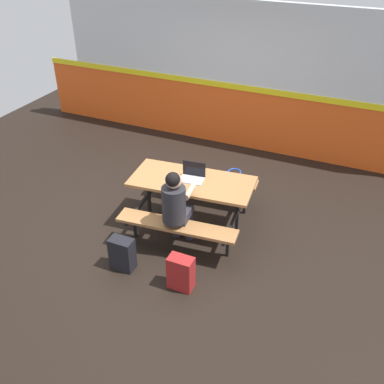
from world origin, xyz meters
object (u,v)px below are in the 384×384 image
picnic_table_main (192,191)px  tote_bag_bright (234,184)px  student_nearer (176,204)px  satchel_spare (123,254)px  laptop_silver (193,176)px  backpack_dark (181,273)px

picnic_table_main → tote_bag_bright: bearing=73.8°
picnic_table_main → student_nearer: size_ratio=1.43×
picnic_table_main → tote_bag_bright: picnic_table_main is taller
picnic_table_main → satchel_spare: 1.30m
picnic_table_main → laptop_silver: bearing=102.9°
student_nearer → laptop_silver: bearing=93.5°
tote_bag_bright → backpack_dark: bearing=-87.3°
backpack_dark → tote_bag_bright: (-0.10, 2.16, -0.02)m
laptop_silver → tote_bag_bright: 1.15m
picnic_table_main → student_nearer: student_nearer is taller
picnic_table_main → student_nearer: bearing=-87.1°
backpack_dark → satchel_spare: bearing=179.1°
student_nearer → laptop_silver: size_ratio=3.54×
backpack_dark → tote_bag_bright: bearing=92.7°
laptop_silver → satchel_spare: 1.40m
laptop_silver → tote_bag_bright: bearing=72.7°
student_nearer → satchel_spare: size_ratio=2.74×
tote_bag_bright → satchel_spare: satchel_spare is taller
picnic_table_main → backpack_dark: 1.29m
laptop_silver → satchel_spare: laptop_silver is taller
picnic_table_main → laptop_silver: (-0.01, 0.04, 0.21)m
picnic_table_main → tote_bag_bright: 1.08m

